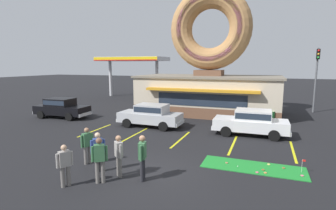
# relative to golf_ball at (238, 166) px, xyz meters

# --- Properties ---
(ground_plane) EXTENTS (160.00, 160.00, 0.00)m
(ground_plane) POSITION_rel_golf_ball_xyz_m (-3.30, -1.83, -0.05)
(ground_plane) COLOR black
(donut_shop_building) EXTENTS (12.30, 6.75, 10.96)m
(donut_shop_building) POSITION_rel_golf_ball_xyz_m (-3.90, 12.11, 3.69)
(donut_shop_building) COLOR brown
(donut_shop_building) RESTS_ON ground
(putting_mat) EXTENTS (4.26, 1.48, 0.03)m
(putting_mat) POSITION_rel_golf_ball_xyz_m (0.61, 0.21, -0.04)
(putting_mat) COLOR #1E842D
(putting_mat) RESTS_ON ground
(mini_donut_near_left) EXTENTS (0.13, 0.13, 0.04)m
(mini_donut_near_left) POSITION_rel_golf_ball_xyz_m (1.12, -0.30, -0.00)
(mini_donut_near_left) COLOR #D17F47
(mini_donut_near_left) RESTS_ON putting_mat
(mini_donut_near_right) EXTENTS (0.13, 0.13, 0.04)m
(mini_donut_near_right) POSITION_rel_golf_ball_xyz_m (1.03, -0.01, -0.00)
(mini_donut_near_right) COLOR brown
(mini_donut_near_right) RESTS_ON putting_mat
(mini_donut_mid_left) EXTENTS (0.13, 0.13, 0.04)m
(mini_donut_mid_left) POSITION_rel_golf_ball_xyz_m (2.47, -0.08, -0.00)
(mini_donut_mid_left) COLOR #D8667F
(mini_donut_mid_left) RESTS_ON putting_mat
(mini_donut_mid_centre) EXTENTS (0.13, 0.13, 0.04)m
(mini_donut_mid_centre) POSITION_rel_golf_ball_xyz_m (-0.50, 0.24, -0.00)
(mini_donut_mid_centre) COLOR #A5724C
(mini_donut_mid_centre) RESTS_ON putting_mat
(mini_donut_mid_right) EXTENTS (0.13, 0.13, 0.04)m
(mini_donut_mid_right) POSITION_rel_golf_ball_xyz_m (1.83, 0.51, -0.00)
(mini_donut_mid_right) COLOR brown
(mini_donut_mid_right) RESTS_ON putting_mat
(mini_donut_far_left) EXTENTS (0.13, 0.13, 0.04)m
(mini_donut_far_left) POSITION_rel_golf_ball_xyz_m (0.80, -0.37, -0.00)
(mini_donut_far_left) COLOR #D8667F
(mini_donut_far_left) RESTS_ON putting_mat
(mini_donut_far_centre) EXTENTS (0.13, 0.13, 0.04)m
(mini_donut_far_centre) POSITION_rel_golf_ball_xyz_m (1.25, 0.71, -0.00)
(mini_donut_far_centre) COLOR #E5C666
(mini_donut_far_centre) RESTS_ON putting_mat
(golf_ball) EXTENTS (0.04, 0.04, 0.04)m
(golf_ball) POSITION_rel_golf_ball_xyz_m (0.00, 0.00, 0.00)
(golf_ball) COLOR white
(golf_ball) RESTS_ON putting_mat
(putting_flag_pin) EXTENTS (0.13, 0.01, 0.55)m
(putting_flag_pin) POSITION_rel_golf_ball_xyz_m (2.52, 0.33, 0.39)
(putting_flag_pin) COLOR silver
(putting_flag_pin) RESTS_ON putting_mat
(car_white) EXTENTS (4.59, 2.04, 1.60)m
(car_white) POSITION_rel_golf_ball_xyz_m (0.19, 5.60, 0.82)
(car_white) COLOR silver
(car_white) RESTS_ON ground
(car_silver) EXTENTS (4.58, 2.02, 1.60)m
(car_silver) POSITION_rel_golf_ball_xyz_m (-6.56, 5.45, 0.82)
(car_silver) COLOR #B2B5BA
(car_silver) RESTS_ON ground
(car_black) EXTENTS (4.64, 2.14, 1.60)m
(car_black) POSITION_rel_golf_ball_xyz_m (-14.75, 5.73, 0.82)
(car_black) COLOR black
(car_black) RESTS_ON ground
(pedestrian_blue_sweater_man) EXTENTS (0.40, 0.53, 1.56)m
(pedestrian_blue_sweater_man) POSITION_rel_golf_ball_xyz_m (-5.61, -4.00, 0.80)
(pedestrian_blue_sweater_man) COLOR slate
(pedestrian_blue_sweater_man) RESTS_ON ground
(pedestrian_hooded_kid) EXTENTS (0.47, 0.43, 1.65)m
(pedestrian_hooded_kid) POSITION_rel_golf_ball_xyz_m (-4.26, -2.57, 0.87)
(pedestrian_hooded_kid) COLOR slate
(pedestrian_hooded_kid) RESTS_ON ground
(pedestrian_leather_jacket_man) EXTENTS (0.46, 0.44, 1.66)m
(pedestrian_leather_jacket_man) POSITION_rel_golf_ball_xyz_m (-5.28, -2.49, 0.87)
(pedestrian_leather_jacket_man) COLOR #232328
(pedestrian_leather_jacket_man) RESTS_ON ground
(pedestrian_clipboard_woman) EXTENTS (0.32, 0.58, 1.76)m
(pedestrian_clipboard_woman) POSITION_rel_golf_ball_xyz_m (-3.24, -2.57, 0.93)
(pedestrian_clipboard_woman) COLOR #232328
(pedestrian_clipboard_woman) RESTS_ON ground
(pedestrian_beanie_man) EXTENTS (0.38, 0.55, 1.64)m
(pedestrian_beanie_man) POSITION_rel_golf_ball_xyz_m (-6.26, -1.91, 0.85)
(pedestrian_beanie_man) COLOR slate
(pedestrian_beanie_man) RESTS_ON ground
(pedestrian_crossing_woman) EXTENTS (0.51, 0.41, 1.73)m
(pedestrian_crossing_woman) POSITION_rel_golf_ball_xyz_m (-4.62, -3.32, 0.91)
(pedestrian_crossing_woman) COLOR slate
(pedestrian_crossing_woman) RESTS_ON ground
(trash_bin) EXTENTS (0.57, 0.57, 0.97)m
(trash_bin) POSITION_rel_golf_ball_xyz_m (1.36, 9.18, 0.45)
(trash_bin) COLOR #1E662D
(trash_bin) RESTS_ON ground
(traffic_light_pole) EXTENTS (0.28, 0.47, 5.80)m
(traffic_light_pole) POSITION_rel_golf_ball_xyz_m (5.06, 15.75, 3.66)
(traffic_light_pole) COLOR #595B60
(traffic_light_pole) RESTS_ON ground
(gas_station_canopy) EXTENTS (9.00, 4.46, 5.30)m
(gas_station_canopy) POSITION_rel_golf_ball_xyz_m (-15.86, 20.14, 4.81)
(gas_station_canopy) COLOR silver
(gas_station_canopy) RESTS_ON ground
(parking_stripe_far_left) EXTENTS (0.12, 3.60, 0.01)m
(parking_stripe_far_left) POSITION_rel_golf_ball_xyz_m (-9.59, 3.17, -0.05)
(parking_stripe_far_left) COLOR yellow
(parking_stripe_far_left) RESTS_ON ground
(parking_stripe_left) EXTENTS (0.12, 3.60, 0.01)m
(parking_stripe_left) POSITION_rel_golf_ball_xyz_m (-6.59, 3.17, -0.05)
(parking_stripe_left) COLOR yellow
(parking_stripe_left) RESTS_ON ground
(parking_stripe_mid_left) EXTENTS (0.12, 3.60, 0.01)m
(parking_stripe_mid_left) POSITION_rel_golf_ball_xyz_m (-3.59, 3.17, -0.05)
(parking_stripe_mid_left) COLOR yellow
(parking_stripe_mid_left) RESTS_ON ground
(parking_stripe_centre) EXTENTS (0.12, 3.60, 0.01)m
(parking_stripe_centre) POSITION_rel_golf_ball_xyz_m (-0.59, 3.17, -0.05)
(parking_stripe_centre) COLOR yellow
(parking_stripe_centre) RESTS_ON ground
(parking_stripe_mid_right) EXTENTS (0.12, 3.60, 0.01)m
(parking_stripe_mid_right) POSITION_rel_golf_ball_xyz_m (2.41, 3.17, -0.05)
(parking_stripe_mid_right) COLOR yellow
(parking_stripe_mid_right) RESTS_ON ground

